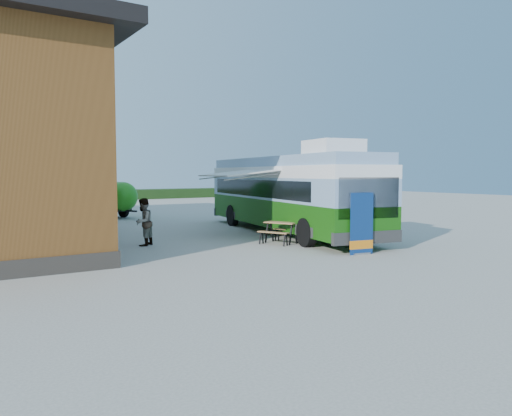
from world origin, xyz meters
TOP-DOWN VIEW (x-y plane):
  - ground at (0.00, 0.00)m, footprint 100.00×100.00m
  - hedge at (8.00, 38.00)m, footprint 40.00×3.00m
  - bus at (2.80, 4.29)m, footprint 5.16×13.52m
  - awning at (0.55, 4.43)m, footprint 3.40×4.71m
  - banner at (1.23, -2.15)m, footprint 0.92×0.29m
  - picnic_table at (0.55, 1.59)m, footprint 1.88×1.80m
  - person_a at (-5.70, 4.67)m, footprint 0.63×0.70m
  - person_b at (-4.29, 3.90)m, footprint 1.12×1.11m
  - slurry_tanker at (-2.00, 17.48)m, footprint 3.30×5.74m

SIDE VIEW (x-z plane):
  - ground at x=0.00m, z-range 0.00..0.00m
  - hedge at x=8.00m, z-range 0.00..1.00m
  - picnic_table at x=0.55m, z-range 0.21..1.05m
  - person_a at x=-5.70m, z-range 0.00..1.60m
  - banner at x=1.23m, z-range -0.19..1.93m
  - person_b at x=-4.29m, z-range 0.00..1.83m
  - slurry_tanker at x=-2.00m, z-range 0.17..2.42m
  - bus at x=2.80m, z-range -0.09..3.98m
  - awning at x=0.55m, z-range 2.71..3.23m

